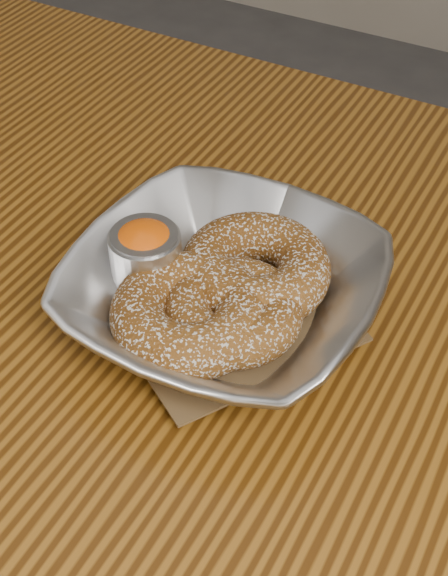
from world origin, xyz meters
The scene contains 7 objects.
table centered at (0.00, 0.00, 0.65)m, with size 1.20×0.80×0.75m.
serving_bowl centered at (-0.03, 0.05, 0.78)m, with size 0.21×0.21×0.05m, color silver.
parchment centered at (-0.03, 0.05, 0.76)m, with size 0.14×0.14×0.00m, color brown.
donut_back centered at (-0.02, 0.08, 0.78)m, with size 0.10×0.10×0.04m, color brown.
donut_front centered at (-0.04, 0.02, 0.78)m, with size 0.10×0.10×0.04m, color brown.
donut_extra centered at (-0.01, 0.04, 0.78)m, with size 0.09×0.09×0.03m, color brown.
ramekin centered at (-0.08, 0.05, 0.79)m, with size 0.05×0.05×0.06m.
Camera 1 is at (0.16, -0.29, 1.15)m, focal length 50.00 mm.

